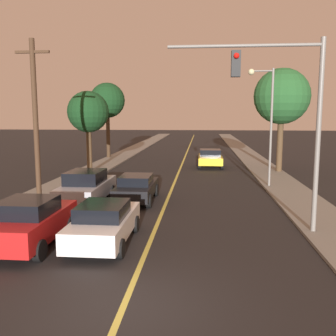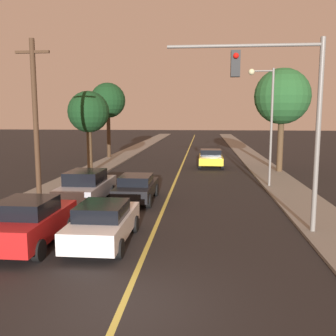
{
  "view_description": "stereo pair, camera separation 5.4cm",
  "coord_description": "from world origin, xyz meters",
  "px_view_note": "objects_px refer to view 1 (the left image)",
  "views": [
    {
      "loc": [
        1.73,
        -7.82,
        4.31
      ],
      "look_at": [
        0.0,
        11.18,
        1.6
      ],
      "focal_mm": 40.0,
      "sensor_mm": 36.0,
      "label": 1
    },
    {
      "loc": [
        1.78,
        -7.81,
        4.31
      ],
      "look_at": [
        0.0,
        11.18,
        1.6
      ],
      "focal_mm": 40.0,
      "sensor_mm": 36.0,
      "label": 2
    }
  ],
  "objects_px": {
    "car_near_lane_second": "(137,187)",
    "traffic_signal_mast": "(285,102)",
    "car_near_lane_front": "(104,223)",
    "car_outer_lane_front": "(30,222)",
    "tree_left_near": "(88,112)",
    "streetlamp_right": "(266,112)",
    "tree_right_near": "(282,97)",
    "tree_left_far": "(107,101)",
    "car_outer_lane_second": "(87,187)",
    "car_far_oncoming": "(210,158)",
    "utility_pole_left": "(36,120)"
  },
  "relations": [
    {
      "from": "car_near_lane_second",
      "to": "streetlamp_right",
      "type": "distance_m",
      "value": 8.99
    },
    {
      "from": "streetlamp_right",
      "to": "utility_pole_left",
      "type": "bearing_deg",
      "value": -154.04
    },
    {
      "from": "car_outer_lane_front",
      "to": "streetlamp_right",
      "type": "bearing_deg",
      "value": 49.78
    },
    {
      "from": "streetlamp_right",
      "to": "car_near_lane_second",
      "type": "bearing_deg",
      "value": -148.33
    },
    {
      "from": "tree_left_far",
      "to": "car_near_lane_front",
      "type": "bearing_deg",
      "value": -76.17
    },
    {
      "from": "tree_right_near",
      "to": "car_outer_lane_front",
      "type": "bearing_deg",
      "value": -123.84
    },
    {
      "from": "car_near_lane_second",
      "to": "traffic_signal_mast",
      "type": "xyz_separation_m",
      "value": [
        6.12,
        -4.57,
        4.04
      ]
    },
    {
      "from": "streetlamp_right",
      "to": "tree_right_near",
      "type": "height_order",
      "value": "tree_right_near"
    },
    {
      "from": "car_far_oncoming",
      "to": "car_near_lane_second",
      "type": "bearing_deg",
      "value": 72.79
    },
    {
      "from": "car_near_lane_front",
      "to": "traffic_signal_mast",
      "type": "height_order",
      "value": "traffic_signal_mast"
    },
    {
      "from": "car_outer_lane_second",
      "to": "tree_left_far",
      "type": "xyz_separation_m",
      "value": [
        -3.64,
        18.77,
        4.86
      ]
    },
    {
      "from": "car_near_lane_front",
      "to": "streetlamp_right",
      "type": "height_order",
      "value": "streetlamp_right"
    },
    {
      "from": "streetlamp_right",
      "to": "tree_left_near",
      "type": "relative_size",
      "value": 1.16
    },
    {
      "from": "tree_left_far",
      "to": "tree_right_near",
      "type": "height_order",
      "value": "tree_right_near"
    },
    {
      "from": "car_outer_lane_second",
      "to": "utility_pole_left",
      "type": "distance_m",
      "value": 3.97
    },
    {
      "from": "streetlamp_right",
      "to": "tree_left_far",
      "type": "xyz_separation_m",
      "value": [
        -12.96,
        13.93,
        1.17
      ]
    },
    {
      "from": "car_near_lane_second",
      "to": "tree_right_near",
      "type": "distance_m",
      "value": 14.53
    },
    {
      "from": "traffic_signal_mast",
      "to": "car_near_lane_second",
      "type": "bearing_deg",
      "value": 143.25
    },
    {
      "from": "traffic_signal_mast",
      "to": "car_near_lane_front",
      "type": "bearing_deg",
      "value": -164.51
    },
    {
      "from": "car_near_lane_front",
      "to": "car_outer_lane_front",
      "type": "distance_m",
      "value": 2.43
    },
    {
      "from": "car_near_lane_front",
      "to": "car_outer_lane_second",
      "type": "distance_m",
      "value": 6.18
    },
    {
      "from": "car_outer_lane_front",
      "to": "car_outer_lane_second",
      "type": "bearing_deg",
      "value": 90.0
    },
    {
      "from": "car_far_oncoming",
      "to": "utility_pole_left",
      "type": "distance_m",
      "value": 16.7
    },
    {
      "from": "car_far_oncoming",
      "to": "car_outer_lane_second",
      "type": "bearing_deg",
      "value": 64.57
    },
    {
      "from": "car_outer_lane_front",
      "to": "tree_left_near",
      "type": "height_order",
      "value": "tree_left_near"
    },
    {
      "from": "car_near_lane_front",
      "to": "car_outer_lane_second",
      "type": "bearing_deg",
      "value": 112.65
    },
    {
      "from": "utility_pole_left",
      "to": "tree_left_far",
      "type": "bearing_deg",
      "value": 94.49
    },
    {
      "from": "car_near_lane_second",
      "to": "streetlamp_right",
      "type": "bearing_deg",
      "value": 31.67
    },
    {
      "from": "traffic_signal_mast",
      "to": "tree_right_near",
      "type": "relative_size",
      "value": 0.9
    },
    {
      "from": "streetlamp_right",
      "to": "tree_right_near",
      "type": "relative_size",
      "value": 0.9
    },
    {
      "from": "car_outer_lane_second",
      "to": "utility_pole_left",
      "type": "height_order",
      "value": "utility_pole_left"
    },
    {
      "from": "car_near_lane_second",
      "to": "tree_left_far",
      "type": "distance_m",
      "value": 19.81
    },
    {
      "from": "car_near_lane_front",
      "to": "tree_left_near",
      "type": "xyz_separation_m",
      "value": [
        -4.98,
        14.73,
        3.76
      ]
    },
    {
      "from": "car_far_oncoming",
      "to": "traffic_signal_mast",
      "type": "xyz_separation_m",
      "value": [
        2.17,
        -17.31,
        3.98
      ]
    },
    {
      "from": "car_outer_lane_front",
      "to": "tree_left_far",
      "type": "bearing_deg",
      "value": 98.31
    },
    {
      "from": "car_outer_lane_front",
      "to": "utility_pole_left",
      "type": "xyz_separation_m",
      "value": [
        -2.11,
        5.45,
        3.27
      ]
    },
    {
      "from": "car_far_oncoming",
      "to": "utility_pole_left",
      "type": "bearing_deg",
      "value": 58.96
    },
    {
      "from": "car_outer_lane_front",
      "to": "tree_left_near",
      "type": "xyz_separation_m",
      "value": [
        -2.6,
        15.2,
        3.67
      ]
    },
    {
      "from": "car_outer_lane_front",
      "to": "traffic_signal_mast",
      "type": "relative_size",
      "value": 0.6
    },
    {
      "from": "utility_pole_left",
      "to": "traffic_signal_mast",
      "type": "bearing_deg",
      "value": -17.2
    },
    {
      "from": "car_far_oncoming",
      "to": "tree_left_far",
      "type": "relative_size",
      "value": 0.53
    },
    {
      "from": "car_outer_lane_front",
      "to": "car_outer_lane_second",
      "type": "relative_size",
      "value": 0.86
    },
    {
      "from": "car_near_lane_front",
      "to": "tree_right_near",
      "type": "xyz_separation_m",
      "value": [
        9.03,
        16.54,
        4.9
      ]
    },
    {
      "from": "car_near_lane_second",
      "to": "traffic_signal_mast",
      "type": "distance_m",
      "value": 8.64
    },
    {
      "from": "streetlamp_right",
      "to": "tree_right_near",
      "type": "bearing_deg",
      "value": 70.76
    },
    {
      "from": "car_near_lane_front",
      "to": "car_far_oncoming",
      "type": "bearing_deg",
      "value": 78.27
    },
    {
      "from": "car_near_lane_front",
      "to": "tree_left_far",
      "type": "height_order",
      "value": "tree_left_far"
    },
    {
      "from": "car_outer_lane_second",
      "to": "streetlamp_right",
      "type": "bearing_deg",
      "value": 27.47
    },
    {
      "from": "car_far_oncoming",
      "to": "tree_left_near",
      "type": "height_order",
      "value": "tree_left_near"
    },
    {
      "from": "utility_pole_left",
      "to": "tree_left_near",
      "type": "height_order",
      "value": "utility_pole_left"
    }
  ]
}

